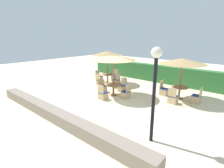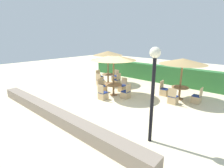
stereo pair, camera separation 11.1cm
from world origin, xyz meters
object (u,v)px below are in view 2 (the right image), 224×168
Objects in this scene: round_table_center at (114,86)px; round_table_back_right at (180,90)px; patio_chair_center_east at (126,94)px; patio_chair_back_left_east at (117,82)px; patio_chair_center_west at (102,88)px; patio_chair_back_left_west at (100,78)px; parasol_back_right at (183,61)px; patio_chair_center_south at (103,95)px; patio_chair_center_north at (122,88)px; patio_chair_back_right_west at (164,91)px; lamp_post at (154,77)px; patio_chair_back_left_north at (115,78)px; patio_chair_back_left_south at (100,82)px; patio_chair_back_right_south at (173,99)px; parasol_back_left at (108,53)px; patio_chair_back_right_east at (197,99)px; round_table_back_left at (108,76)px; parasol_center at (114,58)px.

round_table_back_right is (3.43, 2.06, -0.00)m from round_table_center.
patio_chair_center_east is 3.05m from patio_chair_back_left_east.
patio_chair_center_west is 2.98m from patio_chair_back_left_west.
parasol_back_right is at bearing -50.52° from patio_chair_center_east.
patio_chair_center_south is at bearing 47.81° from patio_chair_back_left_west.
patio_chair_center_north and patio_chair_back_left_west have the same top height.
patio_chair_back_right_west reaches higher than round_table_back_right.
lamp_post is 3.57× the size of patio_chair_back_right_west.
lamp_post is at bearing 138.39° from patio_chair_back_left_north.
patio_chair_back_right_west is at bearing -35.76° from patio_chair_center_east.
patio_chair_back_left_south is at bearing -2.43° from patio_chair_center_north.
patio_chair_back_left_north is (-0.05, 1.81, 0.00)m from patio_chair_back_left_south.
patio_chair_back_left_east is 0.96× the size of round_table_back_right.
parasol_back_left is at bearing 170.92° from patio_chair_back_right_south.
patio_chair_back_left_west is (-0.91, -0.05, -2.11)m from parasol_back_left.
patio_chair_back_left_north is at bearing -99.47° from patio_chair_back_right_west.
patio_chair_center_east is at bearing 119.93° from patio_chair_back_right_east.
patio_chair_center_east is 4.35m from parasol_back_left.
lamp_post is 3.57× the size of patio_chair_center_south.
lamp_post is at bearing -24.75° from patio_chair_center_south.
patio_chair_center_east is (-3.35, 3.02, -2.09)m from lamp_post.
patio_chair_center_south is 5.32m from patio_chair_back_right_east.
patio_chair_back_left_south is at bearing -130.51° from patio_chair_center_west.
patio_chair_back_left_west is 1.00× the size of patio_chair_back_right_west.
round_table_back_left is (-2.27, 1.01, 0.29)m from patio_chair_center_north.
parasol_back_right is (3.47, 1.08, 2.00)m from patio_chair_center_north.
patio_chair_back_left_east is at bearing 115.65° from patio_chair_center_south.
patio_chair_center_west is 1.00× the size of patio_chair_back_left_north.
patio_chair_back_left_east is (-1.38, 1.98, -0.30)m from round_table_center.
patio_chair_center_east is 1.00× the size of patio_chair_back_left_west.
patio_chair_center_west is at bearing -58.28° from patio_chair_back_right_west.
round_table_back_right is at bearing 0.00° from parasol_back_right.
parasol_center reaches higher than patio_chair_center_west.
round_table_back_left is at bearing -146.50° from patio_chair_center_west.
parasol_back_right reaches higher than patio_chair_back_right_east.
patio_chair_center_south is 0.97× the size of round_table_back_left.
parasol_back_left is at bearing 59.02° from patio_chair_center_east.
patio_chair_back_left_west reaches higher than round_table_center.
patio_chair_center_east is 0.37× the size of parasol_back_left.
patio_chair_center_north is 2.01m from patio_chair_center_south.
patio_chair_center_north reaches higher than round_table_back_left.
patio_chair_back_right_west reaches higher than round_table_back_left.
patio_chair_center_south is at bearing -51.95° from round_table_back_left.
round_table_center is at bearing -49.47° from patio_chair_back_right_west.
patio_chair_center_south is 4.58m from round_table_back_right.
patio_chair_center_east and patio_chair_center_south have the same top height.
patio_chair_back_right_west reaches higher than round_table_center.
patio_chair_back_right_south is (1.00, -1.02, 0.00)m from patio_chair_back_right_west.
patio_chair_center_south is 3.93m from patio_chair_back_right_west.
patio_chair_center_east is 1.39m from patio_chair_center_south.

